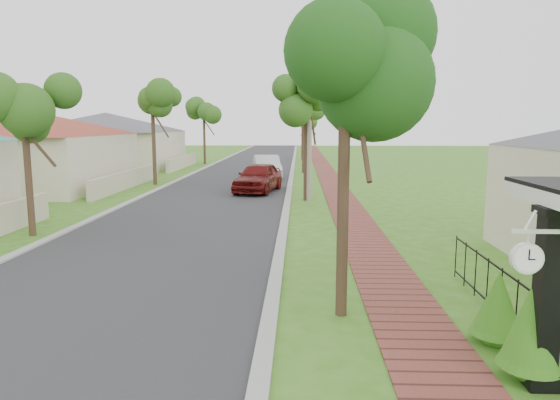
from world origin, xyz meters
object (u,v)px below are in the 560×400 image
(near_tree, at_px, (346,67))
(parked_car_white, at_px, (267,167))
(parked_car_red, at_px, (258,178))
(porch_post, at_px, (546,308))
(utility_pole, at_px, (310,110))
(station_clock, at_px, (528,256))

(near_tree, bearing_deg, parked_car_white, 96.99)
(parked_car_red, xyz_separation_m, parked_car_white, (0.01, 6.97, -0.02))
(parked_car_red, xyz_separation_m, near_tree, (3.00, -17.40, 3.80))
(parked_car_white, bearing_deg, porch_post, -87.43)
(parked_car_red, xyz_separation_m, utility_pole, (2.65, -3.01, 3.46))
(parked_car_white, distance_m, station_clock, 27.75)
(porch_post, distance_m, parked_car_red, 20.66)
(parked_car_white, height_order, near_tree, near_tree)
(porch_post, height_order, station_clock, porch_post)
(parked_car_red, bearing_deg, porch_post, -63.16)
(near_tree, bearing_deg, parked_car_red, 99.77)
(parked_car_red, xyz_separation_m, station_clock, (5.06, -20.30, 1.17))
(porch_post, relative_size, near_tree, 0.44)
(parked_car_white, xyz_separation_m, near_tree, (2.99, -24.36, 3.82))
(parked_car_red, distance_m, parked_car_white, 6.97)
(porch_post, xyz_separation_m, parked_car_red, (-5.55, 19.90, -0.34))
(station_clock, bearing_deg, parked_car_white, 100.49)
(parked_car_red, distance_m, utility_pole, 5.29)
(near_tree, relative_size, station_clock, 8.61)
(porch_post, height_order, parked_car_red, porch_post)
(utility_pole, bearing_deg, porch_post, -80.26)
(porch_post, bearing_deg, parked_car_white, 101.65)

